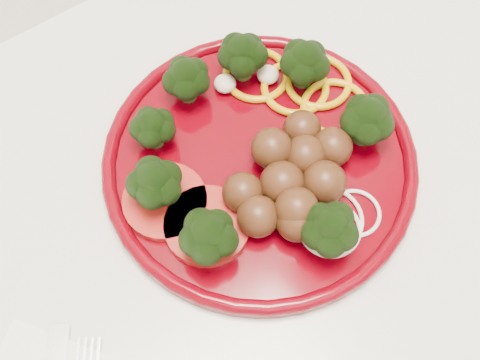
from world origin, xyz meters
TOP-DOWN VIEW (x-y plane):
  - plate at (0.29, 1.72)m, footprint 0.30×0.30m

SIDE VIEW (x-z plane):
  - plate at x=0.29m, z-range 0.89..0.95m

